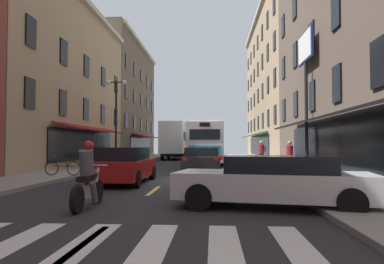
{
  "coord_description": "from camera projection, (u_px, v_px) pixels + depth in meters",
  "views": [
    {
      "loc": [
        2.03,
        -15.42,
        1.55
      ],
      "look_at": [
        0.33,
        12.66,
        2.6
      ],
      "focal_mm": 32.97,
      "sensor_mm": 36.0,
      "label": 1
    }
  ],
  "objects": [
    {
      "name": "ground_plane",
      "position": [
        167.0,
        182.0,
        15.45
      ],
      "size": [
        34.8,
        80.0,
        0.1
      ],
      "primitive_type": "cube",
      "color": "#28282B"
    },
    {
      "name": "lane_centre_dashes",
      "position": [
        166.0,
        181.0,
        15.2
      ],
      "size": [
        0.14,
        73.9,
        0.01
      ],
      "color": "#DBCC4C",
      "rests_on": "ground"
    },
    {
      "name": "crosswalk_near",
      "position": [
        83.0,
        244.0,
        5.48
      ],
      "size": [
        7.1,
        2.8,
        0.01
      ],
      "color": "silver",
      "rests_on": "ground"
    },
    {
      "name": "sidewalk_left",
      "position": [
        37.0,
        178.0,
        15.81
      ],
      "size": [
        3.0,
        80.0,
        0.14
      ],
      "primitive_type": "cube",
      "color": "gray",
      "rests_on": "ground"
    },
    {
      "name": "sidewalk_right",
      "position": [
        304.0,
        180.0,
        15.1
      ],
      "size": [
        3.0,
        80.0,
        0.14
      ],
      "primitive_type": "cube",
      "color": "gray",
      "rests_on": "ground"
    },
    {
      "name": "billboard_sign",
      "position": [
        306.0,
        65.0,
        19.08
      ],
      "size": [
        0.4,
        2.66,
        7.56
      ],
      "color": "black",
      "rests_on": "sidewalk_right"
    },
    {
      "name": "transit_bus",
      "position": [
        206.0,
        143.0,
        29.18
      ],
      "size": [
        2.66,
        11.21,
        3.29
      ],
      "color": "white",
      "rests_on": "ground"
    },
    {
      "name": "box_truck",
      "position": [
        175.0,
        140.0,
        38.21
      ],
      "size": [
        2.54,
        8.0,
        3.94
      ],
      "color": "black",
      "rests_on": "ground"
    },
    {
      "name": "sedan_near",
      "position": [
        181.0,
        152.0,
        47.24
      ],
      "size": [
        1.91,
        4.42,
        1.33
      ],
      "color": "maroon",
      "rests_on": "ground"
    },
    {
      "name": "sedan_mid",
      "position": [
        125.0,
        165.0,
        14.31
      ],
      "size": [
        1.91,
        4.7,
        1.46
      ],
      "color": "maroon",
      "rests_on": "ground"
    },
    {
      "name": "sedan_far",
      "position": [
        274.0,
        181.0,
        8.68
      ],
      "size": [
        4.98,
        2.59,
        1.28
      ],
      "color": "silver",
      "rests_on": "ground"
    },
    {
      "name": "sedan_rear",
      "position": [
        202.0,
        160.0,
        19.22
      ],
      "size": [
        2.02,
        4.36,
        1.42
      ],
      "color": "black",
      "rests_on": "ground"
    },
    {
      "name": "motorcycle_rider",
      "position": [
        88.0,
        179.0,
        8.65
      ],
      "size": [
        0.62,
        2.07,
        1.66
      ],
      "color": "black",
      "rests_on": "ground"
    },
    {
      "name": "bicycle_near",
      "position": [
        63.0,
        168.0,
        16.43
      ],
      "size": [
        1.71,
        0.48,
        0.91
      ],
      "color": "black",
      "rests_on": "sidewalk_left"
    },
    {
      "name": "pedestrian_near",
      "position": [
        262.0,
        153.0,
        23.57
      ],
      "size": [
        0.51,
        0.36,
        1.71
      ],
      "rotation": [
        0.0,
        0.0,
        1.48
      ],
      "color": "black",
      "rests_on": "sidewalk_right"
    },
    {
      "name": "pedestrian_mid",
      "position": [
        290.0,
        156.0,
        18.15
      ],
      "size": [
        0.36,
        0.36,
        1.63
      ],
      "rotation": [
        0.0,
        0.0,
        2.53
      ],
      "color": "#33663F",
      "rests_on": "sidewalk_right"
    },
    {
      "name": "street_lamp_twin",
      "position": [
        116.0,
        118.0,
        24.52
      ],
      "size": [
        1.42,
        0.32,
        5.97
      ],
      "color": "black",
      "rests_on": "sidewalk_left"
    }
  ]
}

